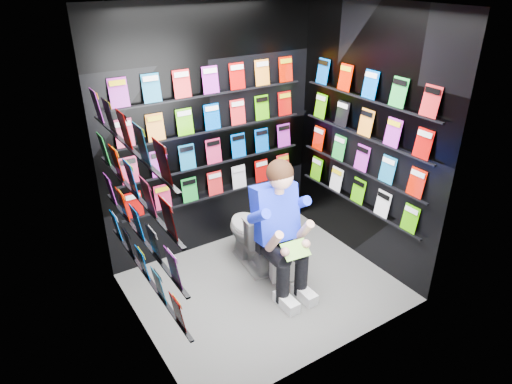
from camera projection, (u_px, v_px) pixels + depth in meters
floor at (264, 287)px, 4.52m from camera, size 2.40×2.40×0.00m
ceiling at (267, 5)px, 3.34m from camera, size 2.40×2.40×0.00m
wall_back at (211, 134)px, 4.68m from camera, size 2.40×0.04×2.60m
wall_front at (345, 215)px, 3.18m from camera, size 2.40×0.04×2.60m
wall_left at (130, 202)px, 3.35m from camera, size 0.04×2.00×2.60m
wall_right at (366, 141)px, 4.51m from camera, size 0.04×2.00×2.60m
comics_back at (213, 134)px, 4.66m from camera, size 2.10×0.06×1.37m
comics_left at (134, 201)px, 3.36m from camera, size 0.06×1.70×1.37m
comics_right at (364, 141)px, 4.49m from camera, size 0.06×1.70×1.37m
toilet at (252, 233)px, 4.72m from camera, size 0.50×0.79×0.73m
longbox at (278, 257)px, 4.70m from camera, size 0.36×0.49×0.33m
longbox_lid at (278, 242)px, 4.62m from camera, size 0.39×0.52×0.03m
reader at (274, 213)px, 4.24m from camera, size 0.64×0.86×1.49m
held_comic at (296, 250)px, 4.08m from camera, size 0.27×0.17×0.11m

